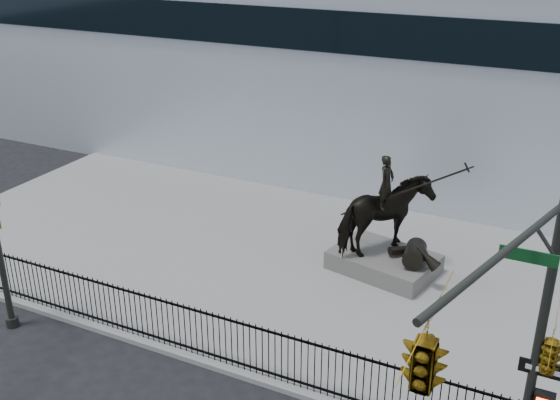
% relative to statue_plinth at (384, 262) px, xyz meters
% --- Properties ---
extents(plaza, '(30.00, 12.00, 0.15)m').
position_rel_statue_plinth_xyz_m(plaza, '(-1.78, -0.92, -0.38)').
color(plaza, gray).
rests_on(plaza, ground).
extents(building, '(44.00, 14.00, 9.00)m').
position_rel_statue_plinth_xyz_m(building, '(-1.78, 12.08, 4.04)').
color(building, silver).
rests_on(building, ground).
extents(picket_fence, '(22.10, 0.10, 1.50)m').
position_rel_statue_plinth_xyz_m(picket_fence, '(-1.78, -6.67, 0.44)').
color(picket_fence, black).
rests_on(picket_fence, plaza).
extents(statue_plinth, '(3.69, 2.89, 0.62)m').
position_rel_statue_plinth_xyz_m(statue_plinth, '(0.00, 0.00, 0.00)').
color(statue_plinth, '#56534F').
rests_on(statue_plinth, plaza).
extents(equestrian_statue, '(4.15, 3.01, 3.58)m').
position_rel_statue_plinth_xyz_m(equestrian_statue, '(0.06, -0.01, 1.60)').
color(equestrian_statue, black).
rests_on(equestrian_statue, statue_plinth).
extents(traffic_signal_right, '(2.17, 6.86, 7.00)m').
position_rel_statue_plinth_xyz_m(traffic_signal_right, '(4.68, -9.92, 4.39)').
color(traffic_signal_right, '#252823').
rests_on(traffic_signal_right, ground).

